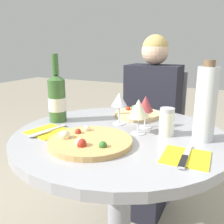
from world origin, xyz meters
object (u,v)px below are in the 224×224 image
object	(u,v)px
chair_behind_diner	(154,137)
wine_bottle	(57,98)
seated_diner	(148,134)
pizza_large	(89,141)
tall_carafe	(206,104)
dining_table	(120,172)

from	to	relation	value
chair_behind_diner	wine_bottle	xyz separation A→B (m)	(-0.26, -0.76, 0.41)
seated_diner	wine_bottle	world-z (taller)	seated_diner
chair_behind_diner	wine_bottle	distance (m)	0.90
wine_bottle	pizza_large	bearing A→B (deg)	-33.10
chair_behind_diner	pizza_large	world-z (taller)	chair_behind_diner
seated_diner	pizza_large	size ratio (longest dim) A/B	3.75
wine_bottle	tall_carafe	xyz separation A→B (m)	(0.66, 0.05, 0.03)
dining_table	seated_diner	distance (m)	0.64
chair_behind_diner	tall_carafe	bearing A→B (deg)	119.23
pizza_large	wine_bottle	xyz separation A→B (m)	(-0.29, 0.19, 0.10)
wine_bottle	tall_carafe	world-z (taller)	wine_bottle
chair_behind_diner	wine_bottle	world-z (taller)	wine_bottle
tall_carafe	seated_diner	bearing A→B (deg)	125.16
chair_behind_diner	tall_carafe	xyz separation A→B (m)	(0.40, -0.71, 0.44)
chair_behind_diner	tall_carafe	world-z (taller)	tall_carafe
tall_carafe	wine_bottle	bearing A→B (deg)	-176.07
chair_behind_diner	pizza_large	size ratio (longest dim) A/B	2.95
dining_table	tall_carafe	xyz separation A→B (m)	(0.32, 0.07, 0.33)
seated_diner	tall_carafe	bearing A→B (deg)	125.16
wine_bottle	seated_diner	bearing A→B (deg)	66.72
dining_table	wine_bottle	bearing A→B (deg)	176.41
pizza_large	wine_bottle	size ratio (longest dim) A/B	0.97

